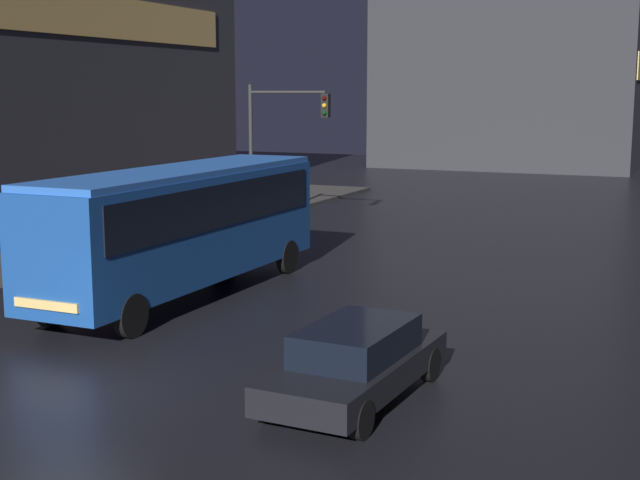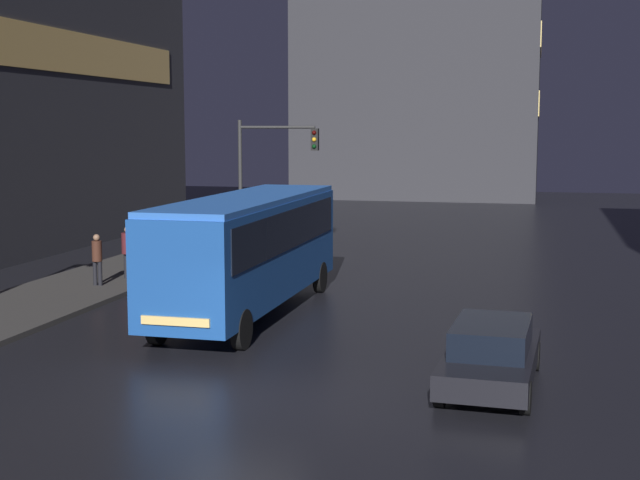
# 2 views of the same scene
# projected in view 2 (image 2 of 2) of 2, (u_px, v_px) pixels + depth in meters

# --- Properties ---
(ground_plane) EXTENTS (120.00, 120.00, 0.00)m
(ground_plane) POSITION_uv_depth(u_px,v_px,m) (236.00, 398.00, 17.78)
(ground_plane) COLOR black
(sidewalk_left) EXTENTS (4.00, 48.00, 0.15)m
(sidewalk_left) POSITION_uv_depth(u_px,v_px,m) (79.00, 288.00, 29.55)
(sidewalk_left) COLOR #3D3A38
(sidewalk_left) RESTS_ON ground
(building_far_backdrop) EXTENTS (18.07, 12.00, 18.06)m
(building_far_backdrop) POSITION_uv_depth(u_px,v_px,m) (421.00, 80.00, 69.22)
(building_far_backdrop) COLOR #2D2D33
(building_far_backdrop) RESTS_ON ground
(bus_near) EXTENTS (2.50, 10.68, 3.42)m
(bus_near) POSITION_uv_depth(u_px,v_px,m) (249.00, 242.00, 25.41)
(bus_near) COLOR #194793
(bus_near) RESTS_ON ground
(car_taxi) EXTENTS (1.99, 4.67, 1.38)m
(car_taxi) POSITION_uv_depth(u_px,v_px,m) (491.00, 354.00, 18.44)
(car_taxi) COLOR black
(car_taxi) RESTS_ON ground
(pedestrian_near) EXTENTS (0.46, 0.46, 1.71)m
(pedestrian_near) POSITION_uv_depth(u_px,v_px,m) (97.00, 256.00, 29.47)
(pedestrian_near) COLOR black
(pedestrian_near) RESTS_ON sidewalk_left
(pedestrian_mid) EXTENTS (0.56, 0.56, 1.82)m
(pedestrian_mid) POSITION_uv_depth(u_px,v_px,m) (128.00, 247.00, 30.82)
(pedestrian_mid) COLOR black
(pedestrian_mid) RESTS_ON sidewalk_left
(traffic_light_main) EXTENTS (3.48, 0.35, 5.67)m
(traffic_light_main) POSITION_uv_depth(u_px,v_px,m) (269.00, 163.00, 37.11)
(traffic_light_main) COLOR #2D2D2D
(traffic_light_main) RESTS_ON ground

